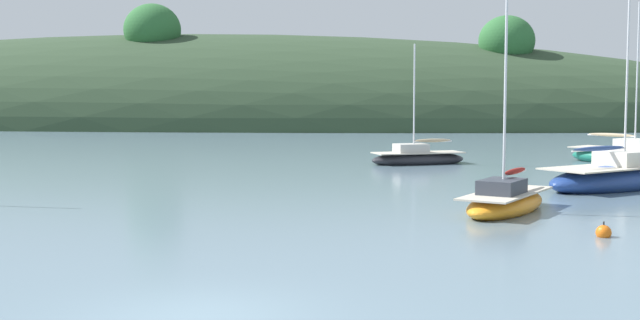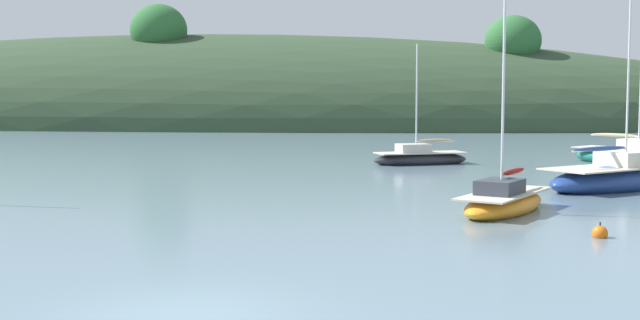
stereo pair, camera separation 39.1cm
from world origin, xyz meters
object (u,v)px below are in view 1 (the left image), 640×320
(sailboat_orange_cutter, at_px, (418,158))
(sailboat_yellow_far, at_px, (629,156))
(sailboat_grey_yawl, at_px, (506,201))
(mooring_buoy_outer, at_px, (604,233))
(sailboat_black_sloop, at_px, (619,177))

(sailboat_orange_cutter, bearing_deg, sailboat_yellow_far, 7.81)
(sailboat_yellow_far, bearing_deg, sailboat_orange_cutter, -172.19)
(sailboat_grey_yawl, relative_size, mooring_buoy_outer, 13.98)
(sailboat_yellow_far, bearing_deg, sailboat_grey_yawl, -114.62)
(sailboat_yellow_far, height_order, mooring_buoy_outer, sailboat_yellow_far)
(sailboat_grey_yawl, bearing_deg, mooring_buoy_outer, -64.35)
(sailboat_yellow_far, relative_size, sailboat_orange_cutter, 1.34)
(sailboat_orange_cutter, bearing_deg, sailboat_black_sloop, -51.86)
(mooring_buoy_outer, bearing_deg, sailboat_grey_yawl, 115.65)
(sailboat_yellow_far, distance_m, sailboat_black_sloop, 12.93)
(sailboat_grey_yawl, xyz_separation_m, mooring_buoy_outer, (2.21, -4.61, -0.23))
(sailboat_orange_cutter, distance_m, mooring_buoy_outer, 23.51)
(sailboat_yellow_far, height_order, sailboat_orange_cutter, sailboat_yellow_far)
(sailboat_black_sloop, distance_m, sailboat_grey_yawl, 9.40)
(sailboat_black_sloop, xyz_separation_m, mooring_buoy_outer, (-3.35, -12.19, -0.35))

